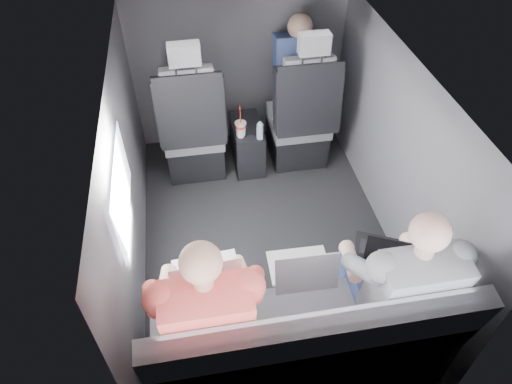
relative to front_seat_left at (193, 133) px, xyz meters
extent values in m
plane|color=black|center=(0.45, -0.84, -0.40)|extent=(2.60, 2.60, 0.00)
plane|color=#B2B2AD|center=(0.45, -0.84, 0.95)|extent=(2.60, 2.60, 0.00)
cube|color=#56565B|center=(-0.45, -0.84, 0.27)|extent=(0.02, 2.60, 1.35)
cube|color=#56565B|center=(1.35, -0.84, 0.27)|extent=(0.02, 2.60, 1.35)
cube|color=#56565B|center=(0.45, 0.46, 0.27)|extent=(1.80, 0.02, 1.35)
cube|color=#56565B|center=(0.45, -2.14, 0.27)|extent=(1.80, 0.02, 1.35)
cube|color=white|center=(-0.43, -1.14, 0.50)|extent=(0.02, 0.75, 0.42)
cube|color=black|center=(0.90, -0.17, 0.40)|extent=(0.35, 0.11, 0.59)
cube|color=black|center=(0.00, 0.08, -0.25)|extent=(0.46, 0.48, 0.30)
cube|color=slate|center=(0.00, 0.06, -0.02)|extent=(0.48, 0.46, 0.14)
cube|color=slate|center=(0.00, -0.14, 0.35)|extent=(0.38, 0.18, 0.61)
cube|color=black|center=(-0.22, -0.14, 0.32)|extent=(0.08, 0.21, 0.53)
cube|color=black|center=(0.22, -0.14, 0.32)|extent=(0.08, 0.21, 0.53)
cube|color=black|center=(0.00, -0.20, 0.34)|extent=(0.50, 0.11, 0.58)
cube|color=slate|center=(0.00, -0.18, 0.79)|extent=(0.22, 0.10, 0.15)
cube|color=black|center=(0.90, 0.08, -0.25)|extent=(0.46, 0.48, 0.30)
cube|color=slate|center=(0.90, 0.06, -0.02)|extent=(0.48, 0.46, 0.14)
cube|color=slate|center=(0.90, -0.14, 0.35)|extent=(0.38, 0.18, 0.61)
cube|color=black|center=(0.68, -0.14, 0.32)|extent=(0.08, 0.21, 0.53)
cube|color=black|center=(1.12, -0.14, 0.32)|extent=(0.08, 0.21, 0.53)
cube|color=black|center=(0.90, -0.20, 0.34)|extent=(0.50, 0.11, 0.58)
cube|color=slate|center=(0.90, -0.18, 0.79)|extent=(0.22, 0.10, 0.15)
cube|color=black|center=(0.45, 0.04, -0.20)|extent=(0.24, 0.48, 0.40)
cylinder|color=black|center=(0.40, -0.08, 0.00)|extent=(0.09, 0.09, 0.01)
cylinder|color=black|center=(0.51, -0.08, 0.00)|extent=(0.09, 0.09, 0.01)
cube|color=slate|center=(0.45, -1.86, -0.18)|extent=(1.60, 0.50, 0.45)
cube|color=slate|center=(0.45, -2.09, 0.28)|extent=(1.60, 0.17, 0.47)
cylinder|color=red|center=(0.38, -0.10, 0.10)|extent=(0.09, 0.09, 0.02)
cylinder|color=white|center=(0.38, -0.10, 0.13)|extent=(0.09, 0.09, 0.01)
cylinder|color=red|center=(0.38, -0.10, 0.21)|extent=(0.01, 0.01, 0.15)
cylinder|color=#AED6EC|center=(0.53, -0.15, 0.07)|extent=(0.05, 0.05, 0.13)
cylinder|color=#AED6EC|center=(0.53, -0.15, 0.14)|extent=(0.03, 0.03, 0.02)
cube|color=silver|center=(-0.02, -1.55, 0.19)|extent=(0.38, 0.29, 0.02)
cube|color=silver|center=(-0.02, -1.57, 0.20)|extent=(0.31, 0.16, 0.00)
cube|color=silver|center=(-0.02, -1.47, 0.20)|extent=(0.11, 0.06, 0.00)
cube|color=silver|center=(-0.02, -1.72, 0.32)|extent=(0.37, 0.10, 0.25)
cube|color=white|center=(-0.02, -1.71, 0.32)|extent=(0.32, 0.08, 0.21)
cube|color=#AFAFB4|center=(0.49, -1.58, 0.19)|extent=(0.34, 0.24, 0.02)
cube|color=silver|center=(0.49, -1.60, 0.20)|extent=(0.28, 0.13, 0.00)
cube|color=#AFAFB4|center=(0.49, -1.51, 0.20)|extent=(0.10, 0.05, 0.00)
cube|color=#AFAFB4|center=(0.49, -1.73, 0.31)|extent=(0.34, 0.08, 0.22)
cube|color=white|center=(0.49, -1.72, 0.31)|extent=(0.30, 0.06, 0.19)
cube|color=black|center=(0.98, -1.55, 0.19)|extent=(0.35, 0.31, 0.02)
cube|color=black|center=(0.98, -1.57, 0.20)|extent=(0.26, 0.20, 0.00)
cube|color=black|center=(0.98, -1.49, 0.20)|extent=(0.10, 0.08, 0.00)
cube|color=black|center=(0.98, -1.68, 0.29)|extent=(0.29, 0.18, 0.19)
cube|color=white|center=(0.98, -1.67, 0.29)|extent=(0.25, 0.15, 0.17)
cube|color=#303135|center=(-0.15, -1.74, 0.11)|extent=(0.15, 0.44, 0.13)
cube|color=#303135|center=(0.08, -1.74, 0.11)|extent=(0.15, 0.44, 0.13)
cube|color=#303135|center=(-0.15, -1.51, -0.18)|extent=(0.13, 0.13, 0.45)
cube|color=#303135|center=(0.08, -1.51, -0.18)|extent=(0.13, 0.13, 0.45)
cube|color=#E95B4C|center=(-0.04, -1.94, 0.36)|extent=(0.40, 0.27, 0.55)
sphere|color=tan|center=(-0.04, -1.91, 0.76)|extent=(0.18, 0.18, 0.18)
cylinder|color=tan|center=(-0.24, -1.66, 0.27)|extent=(0.11, 0.28, 0.12)
cylinder|color=tan|center=(0.17, -1.66, 0.27)|extent=(0.11, 0.28, 0.12)
cube|color=navy|center=(0.85, -1.74, 0.11)|extent=(0.15, 0.44, 0.13)
cube|color=navy|center=(1.07, -1.74, 0.11)|extent=(0.15, 0.44, 0.13)
cube|color=navy|center=(0.85, -1.51, -0.18)|extent=(0.13, 0.13, 0.45)
cube|color=navy|center=(1.07, -1.51, -0.18)|extent=(0.13, 0.13, 0.45)
cube|color=slate|center=(0.96, -1.94, 0.36)|extent=(0.40, 0.27, 0.54)
sphere|color=#CDA08C|center=(0.96, -1.91, 0.75)|extent=(0.18, 0.18, 0.18)
cylinder|color=#CDA08C|center=(0.75, -1.66, 0.27)|extent=(0.11, 0.28, 0.12)
cylinder|color=#CDA08C|center=(1.16, -1.66, 0.27)|extent=(0.11, 0.28, 0.12)
cube|color=navy|center=(0.91, 0.24, 0.38)|extent=(0.39, 0.25, 0.57)
sphere|color=tan|center=(0.91, 0.26, 0.72)|extent=(0.20, 0.20, 0.20)
cube|color=navy|center=(0.91, 0.30, 0.09)|extent=(0.33, 0.39, 0.12)
camera|label=1|loc=(-0.01, -3.06, 2.24)|focal=32.00mm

